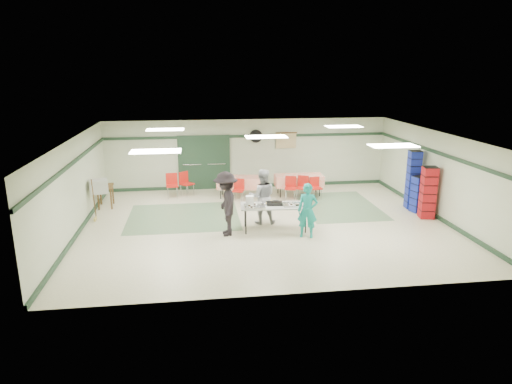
{
  "coord_description": "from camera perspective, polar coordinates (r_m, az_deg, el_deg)",
  "views": [
    {
      "loc": [
        -2.06,
        -13.05,
        4.63
      ],
      "look_at": [
        -0.34,
        -0.3,
        1.1
      ],
      "focal_mm": 32.0,
      "sensor_mm": 36.0,
      "label": 1
    }
  ],
  "objects": [
    {
      "name": "double_door_right",
      "position": [
        17.87,
        -4.95,
        3.7
      ],
      "size": [
        0.9,
        0.06,
        2.1
      ],
      "primitive_type": "cube",
      "color": "gray",
      "rests_on": "floor"
    },
    {
      "name": "baseboard_back",
      "position": [
        18.22,
        -0.96,
        0.79
      ],
      "size": [
        11.0,
        0.06,
        0.12
      ],
      "primitive_type": "cube",
      "color": "#1E3825",
      "rests_on": "floor"
    },
    {
      "name": "wall_front",
      "position": [
        9.39,
        5.5,
        -5.2
      ],
      "size": [
        11.0,
        0.0,
        11.0
      ],
      "primitive_type": "plane",
      "rotation": [
        -1.57,
        0.0,
        0.0
      ],
      "color": "beige",
      "rests_on": "floor"
    },
    {
      "name": "scroll_banner",
      "position": [
        18.06,
        3.79,
        6.43
      ],
      "size": [
        0.8,
        0.02,
        0.6
      ],
      "primitive_type": "cube",
      "color": "tan",
      "rests_on": "wall_back"
    },
    {
      "name": "chair_loose_b",
      "position": [
        16.96,
        -10.47,
        1.14
      ],
      "size": [
        0.45,
        0.45,
        0.9
      ],
      "rotation": [
        0.0,
        0.0,
        0.09
      ],
      "color": "red",
      "rests_on": "floor"
    },
    {
      "name": "broom",
      "position": [
        14.99,
        -19.62,
        -0.84
      ],
      "size": [
        0.05,
        0.22,
        1.32
      ],
      "primitive_type": "cylinder",
      "rotation": [
        0.14,
        0.0,
        -0.11
      ],
      "color": "brown",
      "rests_on": "floor"
    },
    {
      "name": "trim_right",
      "position": [
        15.29,
        22.02,
        4.48
      ],
      "size": [
        0.06,
        9.0,
        0.1
      ],
      "primitive_type": "cube",
      "rotation": [
        0.0,
        0.0,
        1.57
      ],
      "color": "#1E3825",
      "rests_on": "wall_back"
    },
    {
      "name": "wall_right",
      "position": [
        15.43,
        21.86,
        1.93
      ],
      "size": [
        0.0,
        9.0,
        9.0
      ],
      "primitive_type": "plane",
      "rotation": [
        1.57,
        0.0,
        -1.57
      ],
      "color": "beige",
      "rests_on": "floor"
    },
    {
      "name": "wall_back",
      "position": [
        17.97,
        -0.99,
        4.8
      ],
      "size": [
        11.0,
        0.0,
        11.0
      ],
      "primitive_type": "plane",
      "rotation": [
        1.57,
        0.0,
        0.0
      ],
      "color": "beige",
      "rests_on": "floor"
    },
    {
      "name": "sheet_tray_mid",
      "position": [
        13.43,
        1.86,
        -1.39
      ],
      "size": [
        0.56,
        0.44,
        0.02
      ],
      "primitive_type": "cube",
      "rotation": [
        0.0,
        0.0,
        -0.07
      ],
      "color": "silver",
      "rests_on": "serving_table"
    },
    {
      "name": "double_door_left",
      "position": [
        17.85,
        -8.0,
        3.6
      ],
      "size": [
        0.9,
        0.06,
        2.1
      ],
      "primitive_type": "cube",
      "color": "gray",
      "rests_on": "floor"
    },
    {
      "name": "volunteer_grey",
      "position": [
        13.83,
        0.78,
        -0.57
      ],
      "size": [
        0.87,
        0.71,
        1.69
      ],
      "primitive_type": "imported",
      "rotation": [
        0.0,
        0.0,
        3.05
      ],
      "color": "#949599",
      "rests_on": "floor"
    },
    {
      "name": "volunteer_teal",
      "position": [
        12.8,
        6.46,
        -2.33
      ],
      "size": [
        0.65,
        0.53,
        1.54
      ],
      "primitive_type": "imported",
      "rotation": [
        0.0,
        0.0,
        -0.33
      ],
      "color": "teal",
      "rests_on": "floor"
    },
    {
      "name": "crate_stack_red",
      "position": [
        15.3,
        20.71,
        -0.07
      ],
      "size": [
        0.5,
        0.5,
        1.66
      ],
      "primitive_type": "cube",
      "rotation": [
        0.0,
        0.0,
        -0.19
      ],
      "color": "#A81011",
      "rests_on": "floor"
    },
    {
      "name": "dining_table_a",
      "position": [
        17.08,
        5.38,
        1.5
      ],
      "size": [
        1.79,
        0.84,
        0.77
      ],
      "rotation": [
        0.0,
        0.0,
        -0.03
      ],
      "color": "red",
      "rests_on": "floor"
    },
    {
      "name": "dining_table_b",
      "position": [
        16.73,
        -1.99,
        1.26
      ],
      "size": [
        1.77,
        1.0,
        0.77
      ],
      "rotation": [
        0.0,
        0.0,
        -0.16
      ],
      "color": "red",
      "rests_on": "floor"
    },
    {
      "name": "green_patch_a",
      "position": [
        14.8,
        -9.02,
        -3.1
      ],
      "size": [
        3.5,
        3.0,
        0.01
      ],
      "primitive_type": "cube",
      "color": "gray",
      "rests_on": "floor"
    },
    {
      "name": "chair_a",
      "position": [
        16.55,
        5.84,
        0.87
      ],
      "size": [
        0.53,
        0.53,
        0.86
      ],
      "rotation": [
        0.0,
        0.0,
        -0.43
      ],
      "color": "red",
      "rests_on": "floor"
    },
    {
      "name": "sheet_tray_right",
      "position": [
        13.28,
        4.57,
        -1.62
      ],
      "size": [
        0.6,
        0.48,
        0.02
      ],
      "primitive_type": "cube",
      "rotation": [
        0.0,
        0.0,
        -0.07
      ],
      "color": "silver",
      "rests_on": "serving_table"
    },
    {
      "name": "serving_table",
      "position": [
        13.29,
        2.38,
        -1.81
      ],
      "size": [
        2.05,
        0.95,
        0.76
      ],
      "rotation": [
        0.0,
        0.0,
        -0.07
      ],
      "color": "#B2B2AC",
      "rests_on": "floor"
    },
    {
      "name": "chair_d",
      "position": [
        16.18,
        -2.18,
        0.52
      ],
      "size": [
        0.48,
        0.48,
        0.82
      ],
      "rotation": [
        0.0,
        0.0,
        -0.31
      ],
      "color": "red",
      "rests_on": "floor"
    },
    {
      "name": "office_printer",
      "position": [
        15.4,
        -19.03,
        0.67
      ],
      "size": [
        0.64,
        0.59,
        0.43
      ],
      "primitive_type": "cube",
      "rotation": [
        0.0,
        0.0,
        0.24
      ],
      "color": "#B0B0AB",
      "rests_on": "printer_table"
    },
    {
      "name": "printer_table",
      "position": [
        16.34,
        -18.35,
        0.34
      ],
      "size": [
        0.57,
        0.83,
        0.74
      ],
      "rotation": [
        0.0,
        0.0,
        0.07
      ],
      "color": "brown",
      "rests_on": "floor"
    },
    {
      "name": "chair_b",
      "position": [
        16.46,
        4.34,
        0.81
      ],
      "size": [
        0.48,
        0.48,
        0.85
      ],
      "rotation": [
        0.0,
        0.0,
        -0.26
      ],
      "color": "red",
      "rests_on": "floor"
    },
    {
      "name": "trim_back",
      "position": [
        17.83,
        -0.99,
        6.99
      ],
      "size": [
        11.0,
        0.06,
        0.1
      ],
      "primitive_type": "cube",
      "color": "#1E3825",
      "rests_on": "wall_back"
    },
    {
      "name": "volunteer_dark",
      "position": [
        12.86,
        -3.78,
        -1.48
      ],
      "size": [
        0.73,
        1.21,
        1.84
      ],
      "primitive_type": "imported",
      "rotation": [
        0.0,
        0.0,
        -1.53
      ],
      "color": "black",
      "rests_on": "floor"
    },
    {
      "name": "chair_c",
      "position": [
        16.68,
        7.43,
        0.8
      ],
      "size": [
        0.42,
        0.43,
        0.8
      ],
      "rotation": [
        0.0,
        0.0,
        0.16
      ],
      "color": "red",
      "rests_on": "floor"
    },
    {
      "name": "wall_left",
      "position": [
        13.89,
        -21.8,
        0.55
      ],
      "size": [
        0.0,
        9.0,
        9.0
      ],
      "primitive_type": "plane",
      "rotation": [
        1.57,
        0.0,
        1.57
      ],
      "color": "beige",
      "rests_on": "floor"
    },
    {
      "name": "wall_fan",
      "position": [
        17.84,
        -0.01,
        7.0
      ],
      "size": [
        0.5,
        0.1,
        0.5
      ],
      "primitive_type": "cylinder",
      "rotation": [
        1.57,
        0.0,
        0.0
      ],
      "color": "black",
      "rests_on": "wall_back"
    },
    {
      "name": "baseboard_left",
      "position": [
        14.24,
        -21.17,
        -4.47
      ],
      "size": [
        0.06,
        9.0,
        0.12
      ],
      "primitive_type": "cube",
      "rotation": [
        0.0,
        0.0,
        1.57
      ],
      "color": "#1E3825",
      "rests_on": "floor"
    },
    {
      "name": "crate_stack_blue_b",
      "position": [
        15.89,
        19.59,
        -0.27
      ],
      "size": [
        0.45,
        0.45,
        1.21
      ],
      "primitive_type": "cube",
      "rotation": [
        0.0,
        0.0,
        0.24
      ],
      "color": "navy",
      "rests_on": "floor"
    },
    {
      "name": "trim_left",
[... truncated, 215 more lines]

